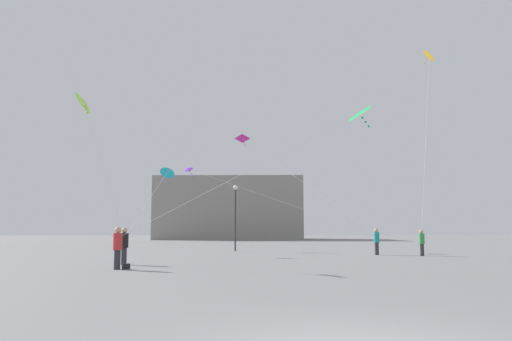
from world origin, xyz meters
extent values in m
cylinder|color=#2D2D33|center=(-6.32, 14.41, 0.40)|extent=(0.26, 0.26, 0.81)
cylinder|color=red|center=(-6.32, 14.41, 1.16)|extent=(0.39, 0.39, 0.70)
sphere|color=tan|center=(-6.32, 14.41, 1.64)|extent=(0.26, 0.26, 0.26)
cylinder|color=#2D2D33|center=(-6.61, 17.29, 0.40)|extent=(0.26, 0.26, 0.80)
cylinder|color=black|center=(-6.61, 17.29, 1.14)|extent=(0.38, 0.38, 0.69)
sphere|color=tan|center=(-6.61, 17.29, 1.62)|extent=(0.26, 0.26, 0.26)
cylinder|color=#2D2D33|center=(8.16, 25.87, 0.40)|extent=(0.26, 0.26, 0.80)
cylinder|color=teal|center=(8.16, 25.87, 1.14)|extent=(0.38, 0.38, 0.69)
sphere|color=tan|center=(8.16, 25.87, 1.62)|extent=(0.26, 0.26, 0.26)
cylinder|color=#2D2D33|center=(10.63, 24.39, 0.38)|extent=(0.25, 0.25, 0.76)
cylinder|color=#388C47|center=(10.63, 24.39, 1.08)|extent=(0.36, 0.36, 0.66)
sphere|color=tan|center=(10.63, 24.39, 1.54)|extent=(0.25, 0.25, 0.25)
cone|color=#8CD12D|center=(-9.13, 18.52, 8.15)|extent=(1.27, 1.51, 1.11)
sphere|color=#8CD12D|center=(-9.04, 18.41, 7.94)|extent=(0.10, 0.10, 0.10)
sphere|color=#8CD12D|center=(-8.94, 18.31, 7.73)|extent=(0.10, 0.10, 0.10)
sphere|color=#8CD12D|center=(-8.85, 18.20, 7.52)|extent=(0.10, 0.10, 0.10)
cylinder|color=silver|center=(-7.87, 17.90, 4.72)|extent=(2.53, 1.25, 6.85)
pyramid|color=#D12899|center=(-0.45, 35.27, 9.44)|extent=(1.02, 0.54, 0.52)
sphere|color=#D12899|center=(-0.38, 35.12, 9.21)|extent=(0.10, 0.10, 0.10)
sphere|color=#D12899|center=(-0.31, 35.00, 9.00)|extent=(0.10, 0.10, 0.10)
sphere|color=#D12899|center=(-0.24, 34.88, 8.79)|extent=(0.10, 0.10, 0.10)
cylinder|color=silver|center=(3.86, 30.56, 5.36)|extent=(8.63, 9.40, 8.13)
cone|color=purple|center=(-4.99, 34.75, 6.71)|extent=(1.14, 1.12, 0.53)
sphere|color=purple|center=(-4.85, 34.75, 6.50)|extent=(0.10, 0.10, 0.10)
sphere|color=purple|center=(-4.71, 34.75, 6.29)|extent=(0.10, 0.10, 0.10)
sphere|color=purple|center=(-4.57, 34.74, 6.08)|extent=(0.10, 0.10, 0.10)
cylinder|color=silver|center=(1.59, 30.31, 4.00)|extent=(13.16, 8.90, 5.42)
cone|color=yellow|center=(14.37, 30.73, 15.53)|extent=(1.19, 1.38, 0.98)
sphere|color=yellow|center=(14.24, 30.78, 15.32)|extent=(0.10, 0.10, 0.10)
sphere|color=yellow|center=(14.11, 30.83, 15.11)|extent=(0.10, 0.10, 0.10)
sphere|color=yellow|center=(13.98, 30.87, 14.90)|extent=(0.10, 0.10, 0.10)
cylinder|color=silver|center=(12.50, 27.56, 8.42)|extent=(3.76, 6.36, 14.24)
cone|color=#1EB2C6|center=(-5.81, 27.20, 5.56)|extent=(1.25, 1.13, 0.88)
sphere|color=#1EB2C6|center=(-5.86, 27.33, 5.35)|extent=(0.10, 0.10, 0.10)
sphere|color=#1EB2C6|center=(-5.91, 27.47, 5.14)|extent=(0.10, 0.10, 0.10)
sphere|color=#1EB2C6|center=(-5.96, 27.60, 4.93)|extent=(0.10, 0.10, 0.10)
cylinder|color=silver|center=(-6.21, 22.24, 3.43)|extent=(0.82, 9.93, 4.27)
pyramid|color=green|center=(4.26, 15.18, 6.97)|extent=(1.07, 1.63, 0.66)
sphere|color=green|center=(4.40, 15.11, 6.73)|extent=(0.10, 0.10, 0.10)
sphere|color=green|center=(4.52, 15.04, 6.52)|extent=(0.10, 0.10, 0.10)
sphere|color=green|center=(4.64, 14.96, 6.31)|extent=(0.10, 0.10, 0.10)
cylinder|color=silver|center=(-1.02, 14.80, 4.12)|extent=(10.60, 0.79, 5.66)
cube|color=gray|center=(-1.00, 82.75, 5.31)|extent=(26.01, 17.59, 10.61)
cylinder|color=#2D2D30|center=(-1.06, 32.46, 2.41)|extent=(0.12, 0.12, 4.83)
sphere|color=#EAE5C6|center=(-1.06, 32.46, 4.98)|extent=(0.36, 0.36, 0.36)
cube|color=black|center=(-5.97, 14.51, 0.12)|extent=(0.35, 0.27, 0.24)
camera|label=1|loc=(-1.82, -6.98, 1.64)|focal=35.12mm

